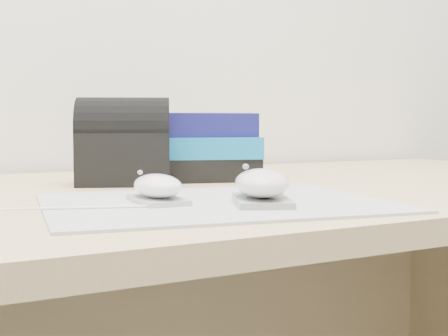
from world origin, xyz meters
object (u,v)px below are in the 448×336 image
desk (215,320)px  pouch (124,142)px  mouse_front (262,186)px  mouse_rear (158,188)px  book_stack (185,147)px

desk → pouch: size_ratio=9.32×
mouse_front → pouch: bearing=99.6°
mouse_rear → pouch: 0.27m
book_stack → pouch: (-0.13, -0.05, 0.01)m
mouse_front → book_stack: bearing=78.6°
mouse_rear → mouse_front: mouse_front is taller
mouse_front → pouch: 0.33m
desk → mouse_rear: 0.40m
book_stack → pouch: 0.14m
mouse_rear → pouch: pouch is taller
mouse_rear → desk: bearing=49.4°
desk → mouse_front: bearing=-107.4°
book_stack → desk: bearing=-77.3°
mouse_rear → book_stack: book_stack is taller
mouse_rear → mouse_front: (0.10, -0.07, 0.00)m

